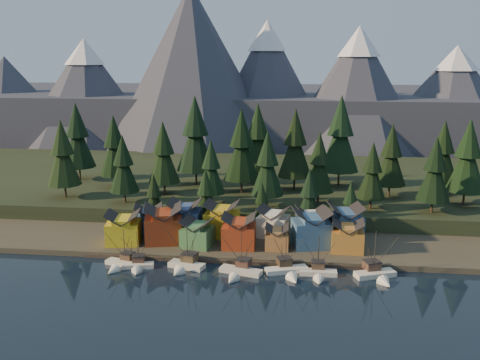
# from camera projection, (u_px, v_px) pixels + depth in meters

# --- Properties ---
(ground) EXTENTS (500.00, 500.00, 0.00)m
(ground) POSITION_uv_depth(u_px,v_px,m) (226.00, 288.00, 123.46)
(ground) COLOR black
(ground) RESTS_ON ground
(shore_strip) EXTENTS (400.00, 50.00, 1.50)m
(shore_strip) POSITION_uv_depth(u_px,v_px,m) (245.00, 230.00, 161.95)
(shore_strip) COLOR #3C382C
(shore_strip) RESTS_ON ground
(hillside) EXTENTS (420.00, 100.00, 6.00)m
(hillside) POSITION_uv_depth(u_px,v_px,m) (259.00, 184.00, 209.77)
(hillside) COLOR black
(hillside) RESTS_ON ground
(dock) EXTENTS (80.00, 4.00, 1.00)m
(dock) POSITION_uv_depth(u_px,v_px,m) (235.00, 260.00, 139.29)
(dock) COLOR #463E32
(dock) RESTS_ON ground
(mountain_ridge) EXTENTS (560.00, 190.00, 90.00)m
(mountain_ridge) POSITION_uv_depth(u_px,v_px,m) (270.00, 100.00, 324.47)
(mountain_ridge) COLOR #4B4F61
(mountain_ridge) RESTS_ON ground
(boat_0) EXTENTS (10.36, 10.84, 10.61)m
(boat_0) POSITION_uv_depth(u_px,v_px,m) (121.00, 260.00, 135.58)
(boat_0) COLOR white
(boat_0) RESTS_ON ground
(boat_1) EXTENTS (8.47, 9.03, 10.53)m
(boat_1) POSITION_uv_depth(u_px,v_px,m) (137.00, 261.00, 134.26)
(boat_1) COLOR beige
(boat_1) RESTS_ON ground
(boat_2) EXTENTS (10.00, 10.67, 12.50)m
(boat_2) POSITION_uv_depth(u_px,v_px,m) (184.00, 260.00, 133.96)
(boat_2) COLOR silver
(boat_2) RESTS_ON ground
(boat_3) EXTENTS (11.23, 11.75, 11.66)m
(boat_3) POSITION_uv_depth(u_px,v_px,m) (239.00, 267.00, 130.47)
(boat_3) COLOR beige
(boat_3) RESTS_ON ground
(boat_4) EXTENTS (11.40, 11.80, 11.73)m
(boat_4) POSITION_uv_depth(u_px,v_px,m) (288.00, 266.00, 130.95)
(boat_4) COLOR white
(boat_4) RESTS_ON ground
(boat_5) EXTENTS (9.36, 10.18, 10.86)m
(boat_5) POSITION_uv_depth(u_px,v_px,m) (318.00, 268.00, 129.70)
(boat_5) COLOR silver
(boat_5) RESTS_ON ground
(boat_6) EXTENTS (10.76, 11.36, 12.62)m
(boat_6) POSITION_uv_depth(u_px,v_px,m) (378.00, 269.00, 128.38)
(boat_6) COLOR silver
(boat_6) RESTS_ON ground
(house_front_0) EXTENTS (10.21, 9.80, 8.96)m
(house_front_0) POSITION_uv_depth(u_px,v_px,m) (123.00, 227.00, 147.76)
(house_front_0) COLOR gold
(house_front_0) RESTS_ON shore_strip
(house_front_1) EXTENTS (12.11, 11.81, 10.48)m
(house_front_1) POSITION_uv_depth(u_px,v_px,m) (163.00, 223.00, 148.80)
(house_front_1) COLOR maroon
(house_front_1) RESTS_ON shore_strip
(house_front_2) EXTENTS (9.12, 9.17, 7.72)m
(house_front_2) POSITION_uv_depth(u_px,v_px,m) (197.00, 232.00, 145.62)
(house_front_2) COLOR #3F7643
(house_front_2) RESTS_ON shore_strip
(house_front_3) EXTENTS (9.12, 8.72, 9.01)m
(house_front_3) POSITION_uv_depth(u_px,v_px,m) (239.00, 230.00, 144.83)
(house_front_3) COLOR #963317
(house_front_3) RESTS_ON shore_strip
(house_front_4) EXTENTS (6.34, 6.82, 6.37)m
(house_front_4) POSITION_uv_depth(u_px,v_px,m) (277.00, 237.00, 144.01)
(house_front_4) COLOR #A36C39
(house_front_4) RESTS_ON shore_strip
(house_front_5) EXTENTS (11.56, 10.89, 10.33)m
(house_front_5) POSITION_uv_depth(u_px,v_px,m) (311.00, 227.00, 145.06)
(house_front_5) COLOR #365B81
(house_front_5) RESTS_ON shore_strip
(house_front_6) EXTENTS (8.59, 8.14, 8.35)m
(house_front_6) POSITION_uv_depth(u_px,v_px,m) (348.00, 235.00, 142.10)
(house_front_6) COLOR #AC712C
(house_front_6) RESTS_ON shore_strip
(house_back_0) EXTENTS (9.49, 9.26, 8.63)m
(house_back_0) POSITION_uv_depth(u_px,v_px,m) (149.00, 219.00, 155.64)
(house_back_0) COLOR #365981
(house_back_0) RESTS_ON shore_strip
(house_back_1) EXTENTS (9.25, 9.36, 10.12)m
(house_back_1) POSITION_uv_depth(u_px,v_px,m) (185.00, 217.00, 154.82)
(house_back_1) COLOR #354B7F
(house_back_1) RESTS_ON shore_strip
(house_back_2) EXTENTS (9.81, 9.07, 10.02)m
(house_back_2) POSITION_uv_depth(u_px,v_px,m) (222.00, 218.00, 153.81)
(house_back_2) COLOR gold
(house_back_2) RESTS_ON shore_strip
(house_back_3) EXTENTS (10.01, 9.32, 8.64)m
(house_back_3) POSITION_uv_depth(u_px,v_px,m) (273.00, 221.00, 153.41)
(house_back_3) COLOR white
(house_back_3) RESTS_ON shore_strip
(house_back_4) EXTENTS (9.79, 9.53, 9.04)m
(house_back_4) POSITION_uv_depth(u_px,v_px,m) (312.00, 223.00, 151.28)
(house_back_4) COLOR silver
(house_back_4) RESTS_ON shore_strip
(house_back_5) EXTENTS (10.43, 10.52, 10.14)m
(house_back_5) POSITION_uv_depth(u_px,v_px,m) (345.00, 222.00, 150.16)
(house_back_5) COLOR #35557E
(house_back_5) RESTS_ON shore_strip
(tree_hill_0) EXTENTS (11.25, 11.25, 26.21)m
(tree_hill_0) POSITION_uv_depth(u_px,v_px,m) (63.00, 155.00, 176.28)
(tree_hill_0) COLOR #332319
(tree_hill_0) RESTS_ON hillside
(tree_hill_1) EXTENTS (11.24, 11.24, 26.18)m
(tree_hill_1) POSITION_uv_depth(u_px,v_px,m) (115.00, 148.00, 190.36)
(tree_hill_1) COLOR #332319
(tree_hill_1) RESTS_ON hillside
(tree_hill_2) EXTENTS (9.53, 9.53, 22.20)m
(tree_hill_2) POSITION_uv_depth(u_px,v_px,m) (123.00, 166.00, 170.36)
(tree_hill_2) COLOR #332319
(tree_hill_2) RESTS_ON hillside
(tree_hill_3) EXTENTS (10.79, 10.79, 25.15)m
(tree_hill_3) POSITION_uv_depth(u_px,v_px,m) (164.00, 155.00, 180.43)
(tree_hill_3) COLOR #332319
(tree_hill_3) RESTS_ON hillside
(tree_hill_4) EXTENTS (14.05, 14.05, 32.72)m
(tree_hill_4) POSITION_uv_depth(u_px,v_px,m) (195.00, 136.00, 193.06)
(tree_hill_4) COLOR #332319
(tree_hill_4) RESTS_ON hillside
(tree_hill_5) EXTENTS (8.95, 8.95, 20.86)m
(tree_hill_5) POSITION_uv_depth(u_px,v_px,m) (211.00, 169.00, 169.21)
(tree_hill_5) COLOR #332319
(tree_hill_5) RESTS_ON hillside
(tree_hill_6) EXTENTS (12.50, 12.50, 29.13)m
(tree_hill_6) POSITION_uv_depth(u_px,v_px,m) (242.00, 147.00, 181.75)
(tree_hill_6) COLOR #332319
(tree_hill_6) RESTS_ON hillside
(tree_hill_7) EXTENTS (10.41, 10.41, 24.24)m
(tree_hill_7) POSITION_uv_depth(u_px,v_px,m) (267.00, 166.00, 164.77)
(tree_hill_7) COLOR #332319
(tree_hill_7) RESTS_ON hillside
(tree_hill_8) EXTENTS (12.35, 12.35, 28.76)m
(tree_hill_8) POSITION_uv_depth(u_px,v_px,m) (295.00, 146.00, 186.47)
(tree_hill_8) COLOR #332319
(tree_hill_8) RESTS_ON hillside
(tree_hill_9) EXTENTS (9.92, 9.92, 23.12)m
(tree_hill_9) POSITION_uv_depth(u_px,v_px,m) (319.00, 164.00, 169.82)
(tree_hill_9) COLOR #332319
(tree_hill_9) RESTS_ON hillside
(tree_hill_10) EXTENTS (14.18, 14.18, 33.04)m
(tree_hill_10) POSITION_uv_depth(u_px,v_px,m) (340.00, 136.00, 191.81)
(tree_hill_10) COLOR #332319
(tree_hill_10) RESTS_ON hillside
(tree_hill_11) EXTENTS (9.06, 9.06, 21.10)m
(tree_hill_11) POSITION_uv_depth(u_px,v_px,m) (372.00, 172.00, 163.38)
(tree_hill_11) COLOR #332319
(tree_hill_11) RESTS_ON hillside
(tree_hill_12) EXTENTS (10.57, 10.57, 24.61)m
(tree_hill_12) POSITION_uv_depth(u_px,v_px,m) (391.00, 157.00, 177.48)
(tree_hill_12) COLOR #332319
(tree_hill_12) RESTS_ON hillside
(tree_hill_13) EXTENTS (10.03, 10.03, 23.36)m
(tree_hill_13) POSITION_uv_depth(u_px,v_px,m) (435.00, 171.00, 159.07)
(tree_hill_13) COLOR #332319
(tree_hill_13) RESTS_ON hillside
(tree_hill_14) EXTENTS (10.94, 10.94, 25.48)m
(tree_hill_14) POSITION_uv_depth(u_px,v_px,m) (443.00, 154.00, 181.08)
(tree_hill_14) COLOR #332319
(tree_hill_14) RESTS_ON hillside
(tree_hill_15) EXTENTS (12.70, 12.70, 29.60)m
(tree_hill_15) POSITION_uv_depth(u_px,v_px,m) (258.00, 139.00, 197.66)
(tree_hill_15) COLOR #332319
(tree_hill_15) RESTS_ON hillside
(tree_hill_16) EXTENTS (12.61, 12.61, 29.38)m
(tree_hill_16) POSITION_uv_depth(u_px,v_px,m) (78.00, 138.00, 201.71)
(tree_hill_16) COLOR #332319
(tree_hill_16) RESTS_ON hillside
(tree_hill_17) EXTENTS (11.93, 11.93, 27.78)m
(tree_hill_17) POSITION_uv_depth(u_px,v_px,m) (468.00, 158.00, 166.79)
(tree_hill_17) COLOR #332319
(tree_hill_17) RESTS_ON hillside
(tree_shore_0) EXTENTS (6.91, 6.91, 16.10)m
(tree_shore_0) POSITION_uv_depth(u_px,v_px,m) (154.00, 197.00, 163.02)
(tree_shore_0) COLOR #332319
(tree_shore_0) RESTS_ON shore_strip
(tree_shore_1) EXTENTS (7.80, 7.80, 18.17)m
(tree_shore_1) POSITION_uv_depth(u_px,v_px,m) (206.00, 195.00, 160.91)
(tree_shore_1) COLOR #332319
(tree_shore_1) RESTS_ON shore_strip
(tree_shore_2) EXTENTS (6.21, 6.21, 14.46)m
(tree_shore_2) POSITION_uv_depth(u_px,v_px,m) (262.00, 203.00, 159.40)
(tree_shore_2) COLOR #332319
(tree_shore_2) RESTS_ON shore_strip
(tree_shore_3) EXTENTS (8.15, 8.15, 18.98)m
(tree_shore_3) POSITION_uv_depth(u_px,v_px,m) (309.00, 197.00, 157.21)
(tree_shore_3) COLOR #332319
(tree_shore_3) RESTS_ON shore_strip
(tree_shore_4) EXTENTS (6.67, 6.67, 15.53)m
(tree_shore_4) POSITION_uv_depth(u_px,v_px,m) (350.00, 204.00, 156.25)
(tree_shore_4) COLOR #332319
(tree_shore_4) RESTS_ON shore_strip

